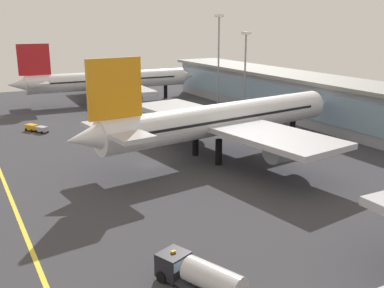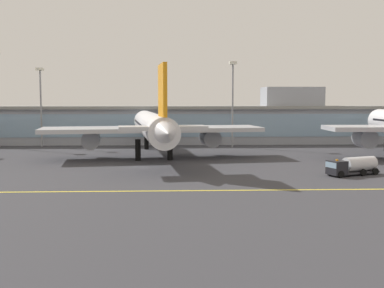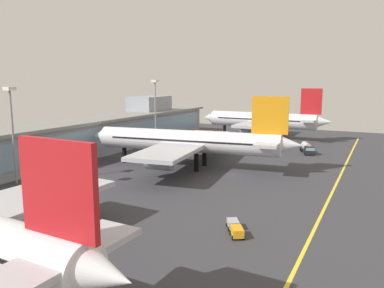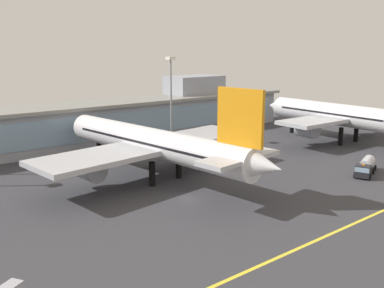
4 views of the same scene
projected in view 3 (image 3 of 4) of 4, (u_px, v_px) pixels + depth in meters
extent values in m
plane|color=#38383D|center=(233.00, 175.00, 87.48)|extent=(184.04, 184.04, 0.00)
cube|color=yellow|center=(335.00, 186.00, 77.74)|extent=(147.24, 0.50, 0.01)
cube|color=#9399A3|center=(79.00, 140.00, 107.09)|extent=(131.46, 12.00, 9.47)
cube|color=#84A3BC|center=(96.00, 140.00, 104.34)|extent=(126.20, 0.20, 6.06)
cube|color=gray|center=(78.00, 122.00, 106.25)|extent=(134.46, 14.00, 0.80)
cube|color=#9399A3|center=(149.00, 104.00, 141.47)|extent=(16.00, 10.00, 6.00)
cone|color=silver|center=(103.00, 274.00, 29.27)|extent=(4.51, 5.70, 4.26)
cylinder|color=#999EA8|center=(29.00, 208.00, 53.54)|extent=(3.77, 6.00, 3.51)
cube|color=red|center=(58.00, 189.00, 30.41)|extent=(0.97, 8.11, 8.02)
cube|color=#B7BAC1|center=(62.00, 257.00, 31.36)|extent=(15.22, 5.63, 0.64)
cylinder|color=black|center=(196.00, 163.00, 90.24)|extent=(1.10, 1.10, 4.25)
cylinder|color=black|center=(204.00, 158.00, 96.16)|extent=(1.10, 1.10, 4.25)
cylinder|color=black|center=(124.00, 155.00, 100.06)|extent=(1.10, 1.10, 4.25)
cylinder|color=silver|center=(186.00, 141.00, 93.65)|extent=(11.06, 45.93, 5.31)
cone|color=silver|center=(100.00, 136.00, 101.63)|extent=(5.61, 5.38, 5.04)
cone|color=silver|center=(290.00, 145.00, 85.52)|extent=(5.22, 6.36, 4.51)
cube|color=#84A3BC|center=(112.00, 133.00, 100.36)|extent=(4.42, 4.19, 1.59)
cube|color=black|center=(186.00, 139.00, 93.59)|extent=(10.19, 38.69, 0.42)
cube|color=#B7BAC1|center=(186.00, 144.00, 93.76)|extent=(45.57, 16.52, 0.85)
cylinder|color=#999EA8|center=(160.00, 162.00, 83.04)|extent=(4.44, 6.35, 3.71)
cylinder|color=#999EA8|center=(196.00, 144.00, 106.25)|extent=(4.44, 6.35, 3.71)
cube|color=orange|center=(270.00, 115.00, 85.95)|extent=(1.67, 8.23, 8.49)
cube|color=#B7BAC1|center=(269.00, 142.00, 86.96)|extent=(14.78, 6.79, 0.68)
cylinder|color=black|center=(267.00, 134.00, 136.63)|extent=(1.10, 1.10, 4.44)
cylinder|color=black|center=(273.00, 132.00, 142.45)|extent=(1.10, 1.10, 4.44)
cylinder|color=black|center=(224.00, 130.00, 147.77)|extent=(1.10, 1.10, 4.44)
cylinder|color=silver|center=(262.00, 120.00, 140.20)|extent=(6.21, 39.20, 5.55)
cone|color=silver|center=(210.00, 117.00, 149.91)|extent=(5.35, 5.08, 5.27)
cone|color=silver|center=(323.00, 122.00, 130.30)|extent=(4.82, 6.18, 4.72)
cube|color=#84A3BC|center=(217.00, 115.00, 148.27)|extent=(4.23, 3.95, 1.66)
cube|color=black|center=(262.00, 119.00, 140.13)|extent=(6.16, 32.95, 0.44)
cube|color=#B7BAC1|center=(262.00, 122.00, 140.31)|extent=(37.74, 10.02, 0.89)
cylinder|color=#999EA8|center=(249.00, 131.00, 132.12)|extent=(3.97, 5.15, 3.88)
cylinder|color=#999EA8|center=(266.00, 125.00, 150.51)|extent=(3.97, 5.15, 3.88)
cube|color=red|center=(311.00, 101.00, 131.14)|extent=(0.78, 7.05, 8.88)
cube|color=#B7BAC1|center=(310.00, 120.00, 132.19)|extent=(12.10, 4.51, 0.71)
cylinder|color=black|center=(314.00, 153.00, 109.85)|extent=(1.13, 0.68, 1.10)
cylinder|color=black|center=(305.00, 153.00, 110.09)|extent=(1.13, 0.68, 1.10)
cylinder|color=black|center=(311.00, 151.00, 114.26)|extent=(1.13, 0.68, 1.10)
cylinder|color=black|center=(302.00, 150.00, 114.50)|extent=(1.13, 0.68, 1.10)
cylinder|color=black|center=(309.00, 149.00, 116.74)|extent=(1.13, 0.68, 1.10)
cylinder|color=black|center=(300.00, 149.00, 116.98)|extent=(1.13, 0.68, 1.10)
cube|color=#2D2D33|center=(306.00, 151.00, 114.22)|extent=(7.89, 4.92, 0.30)
cube|color=black|center=(309.00, 150.00, 110.09)|extent=(3.12, 3.27, 2.20)
cube|color=#84A3BC|center=(310.00, 149.00, 110.01)|extent=(3.17, 3.21, 0.88)
cylinder|color=silver|center=(306.00, 146.00, 114.54)|extent=(6.03, 4.17, 2.30)
cube|color=orange|center=(310.00, 146.00, 109.89)|extent=(0.30, 0.40, 0.20)
cylinder|color=black|center=(244.00, 238.00, 51.66)|extent=(0.62, 0.48, 0.60)
cylinder|color=black|center=(233.00, 238.00, 51.55)|extent=(0.62, 0.48, 0.60)
cylinder|color=black|center=(241.00, 232.00, 53.45)|extent=(0.62, 0.48, 0.60)
cylinder|color=black|center=(230.00, 233.00, 53.34)|extent=(0.62, 0.48, 0.60)
cube|color=orange|center=(237.00, 231.00, 52.41)|extent=(3.00, 2.62, 1.10)
cylinder|color=black|center=(239.00, 229.00, 54.78)|extent=(0.61, 0.46, 0.60)
cylinder|color=black|center=(229.00, 229.00, 54.67)|extent=(0.61, 0.46, 0.60)
cylinder|color=black|center=(237.00, 224.00, 56.43)|extent=(0.61, 0.46, 0.60)
cylinder|color=black|center=(227.00, 225.00, 56.32)|extent=(0.61, 0.46, 0.60)
cube|color=#A8A8B2|center=(233.00, 223.00, 55.46)|extent=(2.83, 2.52, 1.00)
cube|color=#2D2D33|center=(235.00, 230.00, 54.05)|extent=(0.57, 0.39, 0.08)
cylinder|color=gray|center=(155.00, 116.00, 119.21)|extent=(0.44, 0.44, 20.74)
cube|color=silver|center=(155.00, 81.00, 117.45)|extent=(1.80, 1.80, 0.70)
cylinder|color=gray|center=(13.00, 138.00, 78.29)|extent=(0.44, 0.44, 19.31)
cube|color=silver|center=(9.00, 89.00, 76.64)|extent=(1.80, 1.80, 0.70)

